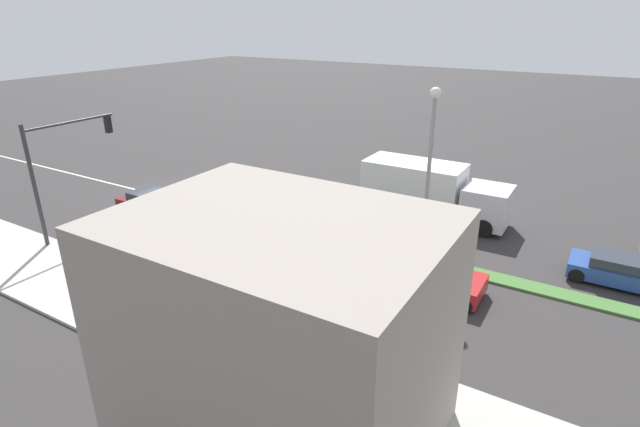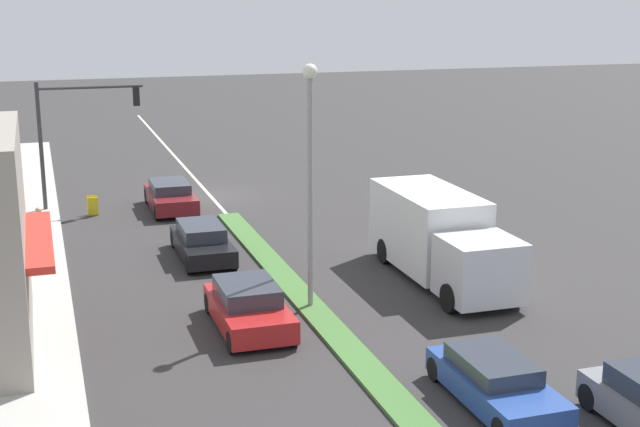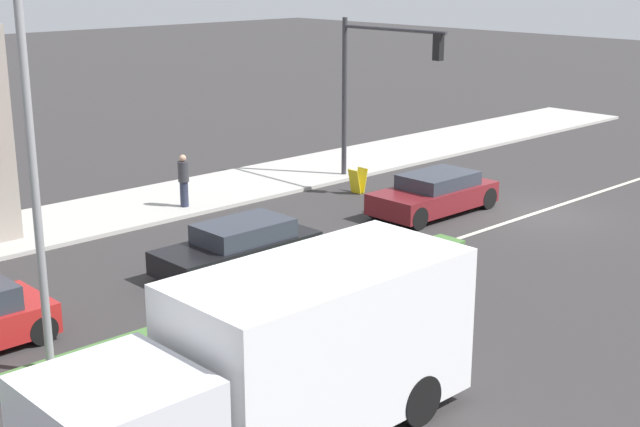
{
  "view_description": "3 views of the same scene",
  "coord_description": "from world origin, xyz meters",
  "px_view_note": "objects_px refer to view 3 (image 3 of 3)",
  "views": [
    {
      "loc": [
        19.0,
        22.4,
        10.14
      ],
      "look_at": [
        1.22,
        11.79,
        1.74
      ],
      "focal_mm": 28.0,
      "sensor_mm": 36.0,
      "label": 1
    },
    {
      "loc": [
        7.62,
        41.05,
        9.49
      ],
      "look_at": [
        -1.91,
        11.23,
        1.67
      ],
      "focal_mm": 50.0,
      "sensor_mm": 36.0,
      "label": 2
    },
    {
      "loc": [
        -14.86,
        23.16,
        7.59
      ],
      "look_at": [
        0.07,
        9.08,
        1.77
      ],
      "focal_mm": 50.0,
      "sensor_mm": 36.0,
      "label": 3
    }
  ],
  "objects_px": {
    "delivery_truck": "(280,362)",
    "sedan_maroon": "(434,194)",
    "warning_aframe_sign": "(358,181)",
    "suv_black": "(239,247)",
    "traffic_signal_main": "(374,73)",
    "street_lamp": "(29,126)",
    "pedestrian": "(184,179)"
  },
  "relations": [
    {
      "from": "traffic_signal_main",
      "to": "pedestrian",
      "type": "relative_size",
      "value": 3.35
    },
    {
      "from": "traffic_signal_main",
      "to": "delivery_truck",
      "type": "bearing_deg",
      "value": 128.63
    },
    {
      "from": "warning_aframe_sign",
      "to": "pedestrian",
      "type": "bearing_deg",
      "value": 67.92
    },
    {
      "from": "street_lamp",
      "to": "sedan_maroon",
      "type": "xyz_separation_m",
      "value": [
        2.2,
        -14.05,
        -4.16
      ]
    },
    {
      "from": "traffic_signal_main",
      "to": "street_lamp",
      "type": "height_order",
      "value": "street_lamp"
    },
    {
      "from": "street_lamp",
      "to": "traffic_signal_main",
      "type": "bearing_deg",
      "value": -68.32
    },
    {
      "from": "delivery_truck",
      "to": "suv_black",
      "type": "bearing_deg",
      "value": -33.91
    },
    {
      "from": "pedestrian",
      "to": "sedan_maroon",
      "type": "bearing_deg",
      "value": -135.79
    },
    {
      "from": "sedan_maroon",
      "to": "suv_black",
      "type": "distance_m",
      "value": 7.73
    },
    {
      "from": "delivery_truck",
      "to": "sedan_maroon",
      "type": "bearing_deg",
      "value": -60.2
    },
    {
      "from": "street_lamp",
      "to": "suv_black",
      "type": "height_order",
      "value": "street_lamp"
    },
    {
      "from": "warning_aframe_sign",
      "to": "sedan_maroon",
      "type": "distance_m",
      "value": 3.39
    },
    {
      "from": "delivery_truck",
      "to": "traffic_signal_main",
      "type": "bearing_deg",
      "value": -51.37
    },
    {
      "from": "traffic_signal_main",
      "to": "sedan_maroon",
      "type": "xyz_separation_m",
      "value": [
        -3.92,
        1.35,
        -3.28
      ]
    },
    {
      "from": "warning_aframe_sign",
      "to": "sedan_maroon",
      "type": "relative_size",
      "value": 0.2
    },
    {
      "from": "suv_black",
      "to": "pedestrian",
      "type": "bearing_deg",
      "value": -21.8
    },
    {
      "from": "sedan_maroon",
      "to": "suv_black",
      "type": "bearing_deg",
      "value": 90.0
    },
    {
      "from": "traffic_signal_main",
      "to": "street_lamp",
      "type": "xyz_separation_m",
      "value": [
        -6.12,
        15.4,
        0.88
      ]
    },
    {
      "from": "traffic_signal_main",
      "to": "sedan_maroon",
      "type": "height_order",
      "value": "traffic_signal_main"
    },
    {
      "from": "warning_aframe_sign",
      "to": "delivery_truck",
      "type": "relative_size",
      "value": 0.11
    },
    {
      "from": "warning_aframe_sign",
      "to": "suv_black",
      "type": "bearing_deg",
      "value": 113.51
    },
    {
      "from": "traffic_signal_main",
      "to": "delivery_truck",
      "type": "xyz_separation_m",
      "value": [
        -11.12,
        13.92,
        -2.43
      ]
    },
    {
      "from": "street_lamp",
      "to": "sedan_maroon",
      "type": "distance_m",
      "value": 14.82
    },
    {
      "from": "suv_black",
      "to": "traffic_signal_main",
      "type": "bearing_deg",
      "value": -66.62
    },
    {
      "from": "pedestrian",
      "to": "suv_black",
      "type": "bearing_deg",
      "value": 158.2
    },
    {
      "from": "suv_black",
      "to": "warning_aframe_sign",
      "type": "bearing_deg",
      "value": -66.49
    },
    {
      "from": "street_lamp",
      "to": "pedestrian",
      "type": "bearing_deg",
      "value": -47.6
    },
    {
      "from": "traffic_signal_main",
      "to": "delivery_truck",
      "type": "height_order",
      "value": "traffic_signal_main"
    },
    {
      "from": "street_lamp",
      "to": "delivery_truck",
      "type": "relative_size",
      "value": 0.98
    },
    {
      "from": "street_lamp",
      "to": "warning_aframe_sign",
      "type": "bearing_deg",
      "value": -68.4
    },
    {
      "from": "pedestrian",
      "to": "street_lamp",
      "type": "bearing_deg",
      "value": 132.4
    },
    {
      "from": "street_lamp",
      "to": "delivery_truck",
      "type": "distance_m",
      "value": 6.18
    }
  ]
}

